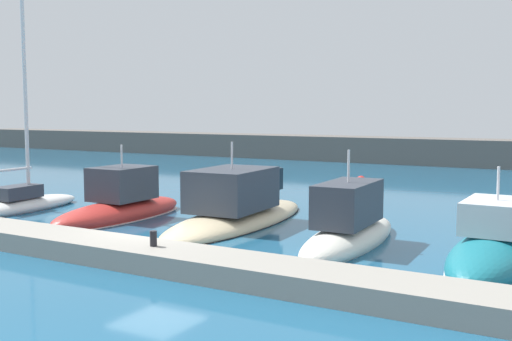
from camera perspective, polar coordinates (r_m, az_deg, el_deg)
The scene contains 10 objects.
ground_plane at distance 20.18m, azimuth -9.33°, elevation -7.11°, with size 120.00×120.00×0.00m, color #1E567A.
dock_pier at distance 18.66m, azimuth -13.24°, elevation -7.29°, with size 26.73×1.85×0.60m, color gray.
breakwater_seawall at distance 52.32m, azimuth 16.03°, elevation 1.74°, with size 108.00×3.91×2.16m, color #5B5651.
sailboat_white_nearest at distance 29.02m, azimuth -21.01°, elevation -2.65°, with size 2.20×6.32×11.51m.
motorboat_red_second at distance 25.73m, azimuth -12.53°, elevation -3.15°, with size 2.38×7.21×3.31m.
motorboat_sand_third at distance 24.00m, azimuth -1.78°, elevation -3.81°, with size 3.52×10.23×3.67m.
motorboat_ivory_fourth at distance 20.42m, azimuth 8.77°, elevation -5.28°, with size 2.23×7.35×3.52m.
motorboat_teal_fifth at distance 18.96m, azimuth 21.35°, elevation -6.98°, with size 2.32×6.76×3.25m.
mooring_buoy_red at distance 39.37m, azimuth 9.81°, elevation -0.91°, with size 0.58×0.58×0.58m, color red.
dock_bollard at distance 17.56m, azimuth -9.59°, elevation -6.30°, with size 0.20×0.20×0.44m, color black.
Camera 1 is at (12.50, -15.22, 4.42)m, focal length 42.69 mm.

